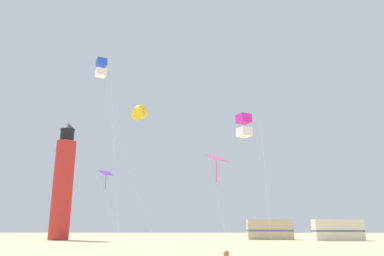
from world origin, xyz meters
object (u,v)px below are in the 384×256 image
kite_diamond_violet (106,175)px  lighthouse_distant (63,183)px  kite_diamond_rainbow (216,161)px  rv_van_tan (270,230)px  kite_tube_gold (140,113)px  rv_van_cream (337,230)px  kite_box_blue (101,68)px  kite_box_magenta (244,126)px

kite_diamond_violet → lighthouse_distant: lighthouse_distant is taller
kite_diamond_rainbow → kite_diamond_violet: kite_diamond_violet is taller
rv_van_tan → lighthouse_distant: bearing=-174.3°
rv_van_tan → kite_tube_gold: bearing=-111.0°
kite_tube_gold → rv_van_cream: size_ratio=1.44×
kite_box_blue → lighthouse_distant: 34.55m
kite_tube_gold → lighthouse_distant: size_ratio=0.55×
lighthouse_distant → rv_van_cream: 38.80m
rv_van_cream → lighthouse_distant: bearing=179.4°
rv_van_cream → kite_diamond_rainbow: bearing=-116.7°
kite_tube_gold → kite_diamond_rainbow: size_ratio=1.76×
kite_box_blue → lighthouse_distant: size_ratio=0.72×
rv_van_tan → rv_van_cream: (8.59, -3.16, 0.00)m
rv_van_tan → rv_van_cream: same height
kite_box_magenta → kite_diamond_rainbow: (-1.43, -0.61, -1.90)m
kite_diamond_violet → rv_van_cream: 35.76m
kite_box_magenta → kite_box_blue: bearing=159.5°
kite_tube_gold → kite_diamond_violet: (-3.49, 6.10, -2.98)m
kite_box_magenta → lighthouse_distant: size_ratio=0.44×
lighthouse_distant → kite_box_blue: bearing=-66.0°
kite_box_blue → rv_van_cream: bearing=52.1°
kite_tube_gold → rv_van_tan: bearing=69.0°
kite_tube_gold → rv_van_tan: (13.17, 34.23, -7.17)m
kite_box_magenta → kite_tube_gold: kite_tube_gold is taller
kite_box_blue → lighthouse_distant: (-13.97, 31.39, -3.64)m
kite_box_magenta → kite_tube_gold: (-5.88, 3.26, 1.76)m
kite_box_magenta → lighthouse_distant: (-22.38, 34.53, 1.03)m
kite_box_blue → kite_diamond_rainbow: bearing=-28.3°
kite_tube_gold → lighthouse_distant: (-16.51, 31.26, -0.73)m
kite_diamond_rainbow → lighthouse_distant: bearing=120.8°
kite_tube_gold → rv_van_cream: (21.76, 31.07, -7.17)m
kite_box_magenta → kite_box_blue: (-8.41, 3.14, 4.67)m
kite_box_magenta → kite_box_blue: size_ratio=0.61×
kite_tube_gold → rv_van_cream: 38.60m
kite_box_magenta → rv_van_tan: 38.58m
kite_diamond_violet → rv_van_cream: size_ratio=0.93×
kite_diamond_rainbow → rv_van_tan: (8.72, 38.11, -3.52)m
kite_diamond_violet → rv_van_cream: (25.25, 24.97, -4.20)m
kite_box_magenta → rv_van_tan: kite_box_magenta is taller
kite_box_blue → rv_van_tan: kite_box_blue is taller
kite_diamond_violet → lighthouse_distant: (-13.01, 25.16, 2.25)m
kite_diamond_rainbow → rv_van_cream: (17.31, 34.95, -3.52)m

